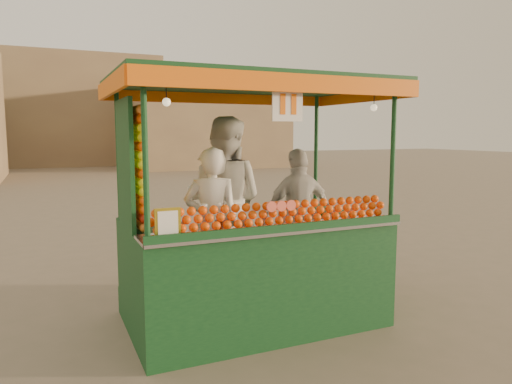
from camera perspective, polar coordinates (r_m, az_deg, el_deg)
name	(u,v)px	position (r m, az deg, el deg)	size (l,w,h in m)	color
ground	(282,321)	(5.49, 3.09, -15.13)	(90.00, 90.00, 0.00)	#6C604D
building_right	(206,126)	(30.01, -5.95, 7.82)	(9.00, 6.00, 5.00)	#8E7651
building_center	(46,111)	(34.55, -23.73, 8.82)	(14.00, 7.00, 7.00)	#8E7651
juice_cart	(250,247)	(5.14, -0.75, -6.57)	(2.90, 1.88, 2.64)	#0E3619
vendor_left	(212,223)	(5.12, -5.29, -3.74)	(0.68, 0.54, 1.62)	white
vendor_middle	(224,201)	(5.62, -3.81, -1.02)	(1.20, 1.18, 1.96)	beige
vendor_right	(299,213)	(5.89, 5.13, -2.50)	(0.93, 0.40, 1.58)	beige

